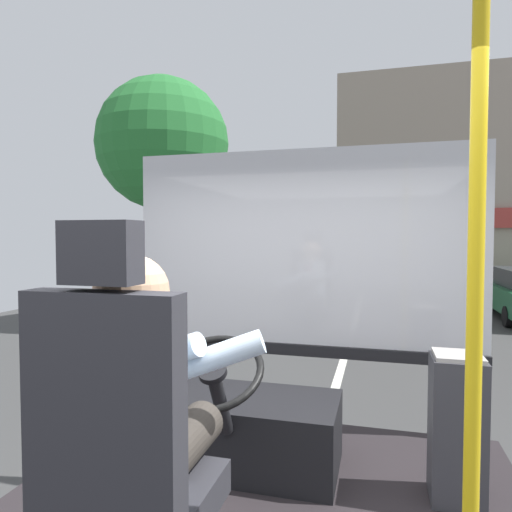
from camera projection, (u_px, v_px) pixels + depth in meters
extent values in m
cube|color=#383838|center=(354.00, 326.00, 10.26)|extent=(18.00, 44.00, 0.05)
cube|color=silver|center=(354.00, 324.00, 10.26)|extent=(0.12, 39.60, 0.00)
cube|color=#28282D|center=(139.00, 502.00, 1.50)|extent=(0.48, 0.48, 0.12)
cube|color=#28282D|center=(103.00, 406.00, 1.30)|extent=(0.48, 0.10, 0.66)
cube|color=#28282D|center=(101.00, 252.00, 1.28)|extent=(0.22, 0.10, 0.18)
cylinder|color=#332D28|center=(180.00, 446.00, 1.59)|extent=(0.16, 0.44, 0.16)
cylinder|color=#332D28|center=(134.00, 440.00, 1.64)|extent=(0.16, 0.44, 0.16)
cylinder|color=silver|center=(133.00, 408.00, 1.46)|extent=(0.33, 0.33, 0.53)
cube|color=maroon|center=(158.00, 373.00, 1.62)|extent=(0.06, 0.01, 0.33)
sphere|color=tan|center=(132.00, 292.00, 1.44)|extent=(0.24, 0.24, 0.24)
cylinder|color=silver|center=(193.00, 365.00, 1.67)|extent=(0.55, 0.20, 0.27)
cylinder|color=silver|center=(143.00, 361.00, 1.72)|extent=(0.55, 0.20, 0.27)
cube|color=black|center=(243.00, 430.00, 2.64)|extent=(1.10, 0.56, 0.40)
cylinder|color=black|center=(220.00, 402.00, 2.26)|extent=(0.07, 0.27, 0.40)
torus|color=black|center=(213.00, 372.00, 2.15)|extent=(0.50, 0.45, 0.28)
cylinder|color=black|center=(213.00, 372.00, 2.15)|extent=(0.14, 0.13, 0.09)
cylinder|color=gold|center=(474.00, 330.00, 1.26)|extent=(0.04, 0.04, 2.14)
cube|color=#333338|center=(457.00, 429.00, 2.28)|extent=(0.25, 0.26, 0.72)
cube|color=#9E9993|center=(458.00, 356.00, 2.26)|extent=(0.23, 0.23, 0.02)
cube|color=silver|center=(301.00, 247.00, 3.25)|extent=(2.50, 0.01, 1.40)
cube|color=black|center=(301.00, 349.00, 3.29)|extent=(2.50, 0.08, 0.08)
cylinder|color=#4C3828|center=(164.00, 255.00, 10.44)|extent=(0.27, 0.27, 3.12)
sphere|color=#236B2D|center=(163.00, 144.00, 10.33)|extent=(2.99, 2.99, 2.99)
cube|color=gray|center=(488.00, 190.00, 16.24)|extent=(10.23, 5.49, 7.29)
cube|color=#9E332D|center=(509.00, 218.00, 13.59)|extent=(9.82, 0.12, 0.60)
cylinder|color=black|center=(481.00, 300.00, 12.56)|extent=(0.14, 0.46, 0.46)
cylinder|color=black|center=(508.00, 317.00, 9.99)|extent=(0.14, 0.46, 0.46)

